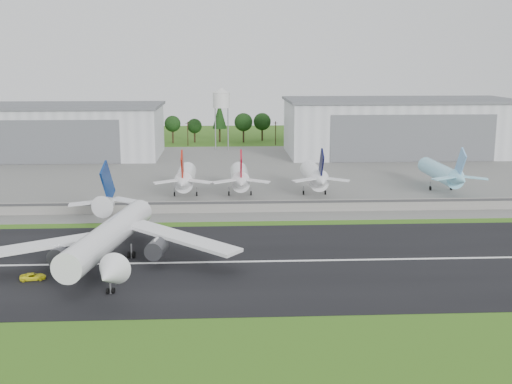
{
  "coord_description": "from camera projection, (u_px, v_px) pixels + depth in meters",
  "views": [
    {
      "loc": [
        -4.52,
        -120.3,
        42.1
      ],
      "look_at": [
        3.82,
        40.0,
        9.0
      ],
      "focal_mm": 45.0,
      "sensor_mm": 36.0,
      "label": 1
    }
  ],
  "objects": [
    {
      "name": "treeline",
      "position": [
        231.0,
        142.0,
        336.68
      ],
      "size": [
        320.0,
        16.0,
        22.0
      ],
      "primitive_type": null,
      "color": "black",
      "rests_on": "ground"
    },
    {
      "name": "apron",
      "position": [
        235.0,
        173.0,
        243.75
      ],
      "size": [
        320.0,
        150.0,
        0.1
      ],
      "primitive_type": "cube",
      "color": "slate",
      "rests_on": "ground"
    },
    {
      "name": "utility_poles",
      "position": [
        232.0,
        145.0,
        322.01
      ],
      "size": [
        230.0,
        3.0,
        12.0
      ],
      "primitive_type": null,
      "color": "black",
      "rests_on": "ground"
    },
    {
      "name": "ground_vehicle",
      "position": [
        33.0,
        277.0,
        124.66
      ],
      "size": [
        5.25,
        3.2,
        1.36
      ],
      "primitive_type": "imported",
      "rotation": [
        0.0,
        0.0,
        1.77
      ],
      "color": "yellow",
      "rests_on": "runway"
    },
    {
      "name": "parked_jet_red_b",
      "position": [
        240.0,
        178.0,
        200.07
      ],
      "size": [
        7.36,
        31.29,
        16.64
      ],
      "color": "white",
      "rests_on": "ground"
    },
    {
      "name": "main_airliner",
      "position": [
        109.0,
        242.0,
        133.32
      ],
      "size": [
        56.45,
        59.1,
        18.17
      ],
      "rotation": [
        0.0,
        0.0,
        2.97
      ],
      "color": "white",
      "rests_on": "runway"
    },
    {
      "name": "runway_centerline",
      "position": [
        245.0,
        262.0,
        136.15
      ],
      "size": [
        220.0,
        1.0,
        0.02
      ],
      "primitive_type": "cube",
      "color": "white",
      "rests_on": "runway"
    },
    {
      "name": "hangar_west",
      "position": [
        51.0,
        131.0,
        281.28
      ],
      "size": [
        97.0,
        44.0,
        23.2
      ],
      "color": "silver",
      "rests_on": "ground"
    },
    {
      "name": "parked_jet_navy",
      "position": [
        315.0,
        176.0,
        201.26
      ],
      "size": [
        7.36,
        31.29,
        16.83
      ],
      "color": "white",
      "rests_on": "ground"
    },
    {
      "name": "blast_fence",
      "position": [
        240.0,
        206.0,
        179.81
      ],
      "size": [
        240.0,
        0.61,
        3.5
      ],
      "color": "gray",
      "rests_on": "ground"
    },
    {
      "name": "water_tower",
      "position": [
        221.0,
        98.0,
        302.13
      ],
      "size": [
        8.4,
        8.4,
        29.4
      ],
      "color": "#99999E",
      "rests_on": "ground"
    },
    {
      "name": "parked_jet_skyblue",
      "position": [
        443.0,
        173.0,
        208.34
      ],
      "size": [
        7.36,
        37.29,
        16.58
      ],
      "color": "#92E0FC",
      "rests_on": "ground"
    },
    {
      "name": "hangar_east",
      "position": [
        399.0,
        127.0,
        288.96
      ],
      "size": [
        102.0,
        47.0,
        25.2
      ],
      "color": "silver",
      "rests_on": "ground"
    },
    {
      "name": "runway",
      "position": [
        245.0,
        262.0,
        136.16
      ],
      "size": [
        320.0,
        60.0,
        0.1
      ],
      "primitive_type": "cube",
      "color": "black",
      "rests_on": "ground"
    },
    {
      "name": "ground",
      "position": [
        247.0,
        278.0,
        126.39
      ],
      "size": [
        600.0,
        600.0,
        0.0
      ],
      "primitive_type": "plane",
      "color": "#295D16",
      "rests_on": "ground"
    },
    {
      "name": "parked_jet_red_a",
      "position": [
        185.0,
        178.0,
        199.19
      ],
      "size": [
        7.36,
        31.29,
        16.68
      ],
      "color": "white",
      "rests_on": "ground"
    }
  ]
}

